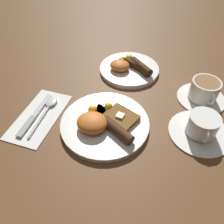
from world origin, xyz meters
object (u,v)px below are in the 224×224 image
knife (33,116)px  spoon (49,106)px  teacup_far (204,92)px  breakfast_plate_near (104,122)px  teacup_near (202,127)px  breakfast_plate_far (128,67)px

knife → spoon: (0.02, 0.05, 0.00)m
teacup_far → spoon: bearing=-157.8°
spoon → breakfast_plate_near: bearing=-98.9°
spoon → knife: bearing=154.8°
teacup_far → knife: teacup_far is taller
teacup_near → breakfast_plate_near: bearing=-168.4°
teacup_far → knife: (-0.46, -0.23, -0.02)m
teacup_near → knife: (-0.46, -0.09, -0.02)m
breakfast_plate_far → teacup_near: teacup_near is taller
breakfast_plate_far → teacup_near: bearing=-41.1°
spoon → breakfast_plate_far: bearing=-37.9°
teacup_near → knife: teacup_near is taller
teacup_far → spoon: size_ratio=0.90×
knife → breakfast_plate_far: bearing=-34.1°
breakfast_plate_far → knife: breakfast_plate_far is taller
knife → spoon: bearing=-23.3°
breakfast_plate_near → teacup_far: teacup_far is taller
breakfast_plate_near → teacup_near: (0.26, 0.05, 0.01)m
teacup_near → teacup_far: bearing=89.6°
breakfast_plate_near → spoon: breakfast_plate_near is taller
teacup_near → spoon: 0.44m
breakfast_plate_far → teacup_near: size_ratio=1.28×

